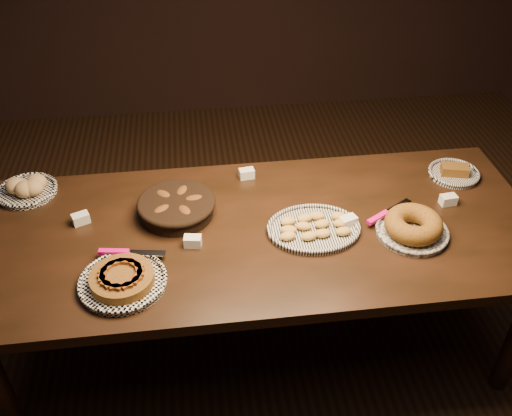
{
  "coord_description": "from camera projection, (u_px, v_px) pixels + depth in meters",
  "views": [
    {
      "loc": [
        -0.25,
        -1.83,
        2.3
      ],
      "look_at": [
        -0.01,
        0.05,
        0.82
      ],
      "focal_mm": 40.0,
      "sensor_mm": 36.0,
      "label": 1
    }
  ],
  "objects": [
    {
      "name": "ground",
      "position": [
        259.0,
        342.0,
        2.87
      ],
      "size": [
        5.0,
        5.0,
        0.0
      ],
      "primitive_type": "plane",
      "color": "black",
      "rests_on": "ground"
    },
    {
      "name": "tent_cards",
      "position": [
        265.0,
        210.0,
        2.47
      ],
      "size": [
        1.68,
        0.51,
        0.04
      ],
      "color": "white",
      "rests_on": "buffet_table"
    },
    {
      "name": "croissant_basket",
      "position": [
        177.0,
        206.0,
        2.45
      ],
      "size": [
        0.37,
        0.37,
        0.08
      ],
      "rotation": [
        0.0,
        0.0,
        0.22
      ],
      "color": "black",
      "rests_on": "buffet_table"
    },
    {
      "name": "loaf_plate",
      "position": [
        454.0,
        173.0,
        2.71
      ],
      "size": [
        0.24,
        0.24,
        0.06
      ],
      "rotation": [
        0.0,
        0.0,
        -0.25
      ],
      "color": "black",
      "rests_on": "buffet_table"
    },
    {
      "name": "bundt_cake_plate",
      "position": [
        413.0,
        227.0,
        2.35
      ],
      "size": [
        0.33,
        0.36,
        0.1
      ],
      "rotation": [
        0.0,
        0.0,
        0.28
      ],
      "color": "black",
      "rests_on": "buffet_table"
    },
    {
      "name": "bread_roll_plate",
      "position": [
        27.0,
        188.0,
        2.58
      ],
      "size": [
        0.27,
        0.27,
        0.09
      ],
      "rotation": [
        0.0,
        0.0,
        -0.33
      ],
      "color": "white",
      "rests_on": "buffet_table"
    },
    {
      "name": "buffet_table",
      "position": [
        259.0,
        241.0,
        2.45
      ],
      "size": [
        2.4,
        1.0,
        0.75
      ],
      "color": "black",
      "rests_on": "ground"
    },
    {
      "name": "madeleine_platter",
      "position": [
        314.0,
        228.0,
        2.38
      ],
      "size": [
        0.39,
        0.32,
        0.04
      ],
      "rotation": [
        0.0,
        0.0,
        -0.19
      ],
      "color": "black",
      "rests_on": "buffet_table"
    },
    {
      "name": "apple_tart_plate",
      "position": [
        122.0,
        280.0,
        2.14
      ],
      "size": [
        0.34,
        0.34,
        0.06
      ],
      "rotation": [
        0.0,
        0.0,
        0.23
      ],
      "color": "white",
      "rests_on": "buffet_table"
    }
  ]
}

